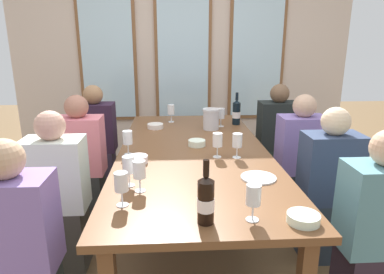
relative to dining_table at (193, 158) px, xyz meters
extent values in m
plane|color=brown|center=(0.00, 0.00, -0.68)|extent=(12.00, 12.00, 0.00)
cube|color=beige|center=(0.00, 2.11, 0.77)|extent=(4.29, 0.06, 2.90)
cube|color=brown|center=(-0.95, 2.06, 0.77)|extent=(0.72, 0.03, 1.88)
cube|color=silver|center=(-0.95, 2.05, 0.77)|extent=(0.64, 0.01, 1.80)
cube|color=brown|center=(0.00, 2.06, 0.77)|extent=(0.72, 0.03, 1.88)
cube|color=silver|center=(0.00, 2.05, 0.77)|extent=(0.64, 0.01, 1.80)
cube|color=brown|center=(0.95, 2.06, 0.77)|extent=(0.72, 0.03, 1.88)
cube|color=silver|center=(0.95, 2.05, 0.77)|extent=(0.64, 0.01, 1.80)
cube|color=brown|center=(0.00, 0.00, 0.04)|extent=(1.09, 2.38, 0.04)
cube|color=brown|center=(-0.45, 1.10, -0.33)|extent=(0.07, 0.07, 0.70)
cube|color=brown|center=(0.45, 1.10, -0.33)|extent=(0.07, 0.07, 0.70)
cylinder|color=white|center=(0.35, -0.55, 0.07)|extent=(0.21, 0.21, 0.01)
cylinder|color=silver|center=(0.20, 0.61, 0.15)|extent=(0.14, 0.14, 0.17)
cylinder|color=silver|center=(0.20, 0.61, 0.24)|extent=(0.16, 0.16, 0.02)
cylinder|color=black|center=(-0.01, -1.04, 0.16)|extent=(0.07, 0.08, 0.20)
cone|color=black|center=(-0.01, -1.04, 0.28)|extent=(0.07, 0.08, 0.02)
cylinder|color=black|center=(-0.01, -1.04, 0.33)|extent=(0.03, 0.03, 0.08)
cylinder|color=white|center=(-0.01, -1.04, 0.15)|extent=(0.08, 0.08, 0.06)
cylinder|color=black|center=(0.46, 0.78, 0.17)|extent=(0.08, 0.07, 0.21)
cone|color=black|center=(0.46, 0.78, 0.29)|extent=(0.08, 0.07, 0.02)
cylinder|color=black|center=(0.46, 0.78, 0.34)|extent=(0.03, 0.03, 0.08)
cylinder|color=silver|center=(0.46, 0.78, 0.16)|extent=(0.08, 0.08, 0.06)
cylinder|color=white|center=(0.03, 0.11, 0.09)|extent=(0.13, 0.13, 0.05)
cylinder|color=white|center=(0.43, -1.06, 0.08)|extent=(0.15, 0.15, 0.04)
cylinder|color=white|center=(-0.39, -0.24, 0.09)|extent=(0.13, 0.13, 0.05)
cylinder|color=white|center=(-0.31, 0.67, 0.08)|extent=(0.15, 0.15, 0.04)
cylinder|color=white|center=(0.20, -1.03, 0.07)|extent=(0.06, 0.06, 0.00)
cylinder|color=white|center=(0.20, -1.03, 0.10)|extent=(0.01, 0.01, 0.07)
cylinder|color=white|center=(0.20, -1.03, 0.19)|extent=(0.07, 0.07, 0.09)
cylinder|color=white|center=(-0.41, -0.85, 0.07)|extent=(0.06, 0.06, 0.00)
cylinder|color=white|center=(-0.41, -0.85, 0.10)|extent=(0.01, 0.01, 0.07)
cylinder|color=white|center=(-0.41, -0.85, 0.19)|extent=(0.07, 0.07, 0.09)
cylinder|color=white|center=(-0.33, -0.69, 0.07)|extent=(0.06, 0.06, 0.00)
cylinder|color=white|center=(-0.33, -0.69, 0.10)|extent=(0.01, 0.01, 0.07)
cylinder|color=white|center=(-0.33, -0.69, 0.19)|extent=(0.07, 0.07, 0.09)
cylinder|color=white|center=(-0.47, -0.06, 0.07)|extent=(0.06, 0.06, 0.00)
cylinder|color=white|center=(-0.47, -0.06, 0.10)|extent=(0.01, 0.01, 0.07)
cylinder|color=white|center=(-0.47, -0.06, 0.19)|extent=(0.07, 0.07, 0.09)
cylinder|color=white|center=(-0.40, -0.61, 0.07)|extent=(0.06, 0.06, 0.00)
cylinder|color=white|center=(-0.40, -0.61, 0.10)|extent=(0.01, 0.01, 0.07)
cylinder|color=white|center=(-0.40, -0.61, 0.19)|extent=(0.07, 0.07, 0.09)
cylinder|color=white|center=(0.29, -0.18, 0.07)|extent=(0.06, 0.06, 0.00)
cylinder|color=white|center=(0.29, -0.18, 0.10)|extent=(0.01, 0.01, 0.07)
cylinder|color=white|center=(0.29, -0.18, 0.19)|extent=(0.07, 0.07, 0.09)
cylinder|color=beige|center=(0.29, -0.18, 0.15)|extent=(0.06, 0.06, 0.02)
cylinder|color=white|center=(0.16, -0.16, 0.07)|extent=(0.06, 0.06, 0.00)
cylinder|color=white|center=(0.16, -0.16, 0.10)|extent=(0.01, 0.01, 0.07)
cylinder|color=white|center=(0.16, -0.16, 0.19)|extent=(0.07, 0.07, 0.09)
cylinder|color=white|center=(0.30, 0.70, 0.07)|extent=(0.06, 0.06, 0.00)
cylinder|color=white|center=(0.30, 0.70, 0.10)|extent=(0.01, 0.01, 0.07)
cylinder|color=white|center=(0.30, 0.70, 0.19)|extent=(0.07, 0.07, 0.09)
cylinder|color=beige|center=(0.30, 0.70, 0.16)|extent=(0.06, 0.06, 0.03)
cylinder|color=white|center=(-0.16, 0.92, 0.07)|extent=(0.06, 0.06, 0.00)
cylinder|color=white|center=(-0.16, 0.92, 0.10)|extent=(0.01, 0.01, 0.07)
cylinder|color=white|center=(-0.16, 0.92, 0.19)|extent=(0.07, 0.07, 0.09)
cube|color=#856AB5|center=(-0.92, -0.91, 0.01)|extent=(0.38, 0.24, 0.48)
sphere|color=tan|center=(-0.92, -0.91, 0.34)|extent=(0.19, 0.19, 0.19)
cube|color=teal|center=(0.92, -0.86, 0.01)|extent=(0.38, 0.24, 0.48)
cube|color=#282B2B|center=(-0.92, 0.33, -0.45)|extent=(0.32, 0.24, 0.45)
cube|color=pink|center=(-0.92, 0.33, 0.01)|extent=(0.38, 0.24, 0.48)
sphere|color=#A46A56|center=(-0.92, 0.33, 0.34)|extent=(0.19, 0.19, 0.19)
cube|color=#252B32|center=(0.92, 0.25, -0.45)|extent=(0.32, 0.24, 0.45)
cube|color=#856DB9|center=(0.92, 0.25, 0.01)|extent=(0.38, 0.24, 0.48)
sphere|color=tan|center=(0.92, 0.25, 0.34)|extent=(0.19, 0.19, 0.19)
cube|color=#3A372F|center=(-0.92, -0.29, -0.45)|extent=(0.32, 0.24, 0.45)
cube|color=silver|center=(-0.92, -0.29, 0.01)|extent=(0.38, 0.24, 0.48)
sphere|color=tan|center=(-0.92, -0.29, 0.34)|extent=(0.19, 0.19, 0.19)
cube|color=#2C3641|center=(0.92, -0.29, -0.45)|extent=(0.32, 0.24, 0.45)
cube|color=navy|center=(0.92, -0.29, 0.01)|extent=(0.38, 0.24, 0.48)
sphere|color=beige|center=(0.92, -0.29, 0.34)|extent=(0.19, 0.19, 0.19)
cube|color=#382F44|center=(-0.92, 0.94, -0.45)|extent=(0.32, 0.24, 0.45)
cube|color=#2F1E34|center=(-0.92, 0.94, 0.01)|extent=(0.38, 0.24, 0.48)
sphere|color=#9E724E|center=(-0.92, 0.94, 0.34)|extent=(0.19, 0.19, 0.19)
cube|color=#24312B|center=(0.92, 0.91, -0.45)|extent=(0.32, 0.24, 0.45)
cube|color=black|center=(0.92, 0.91, 0.01)|extent=(0.38, 0.24, 0.48)
sphere|color=brown|center=(0.92, 0.91, 0.34)|extent=(0.19, 0.19, 0.19)
camera|label=1|loc=(-0.16, -2.41, 0.86)|focal=32.01mm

